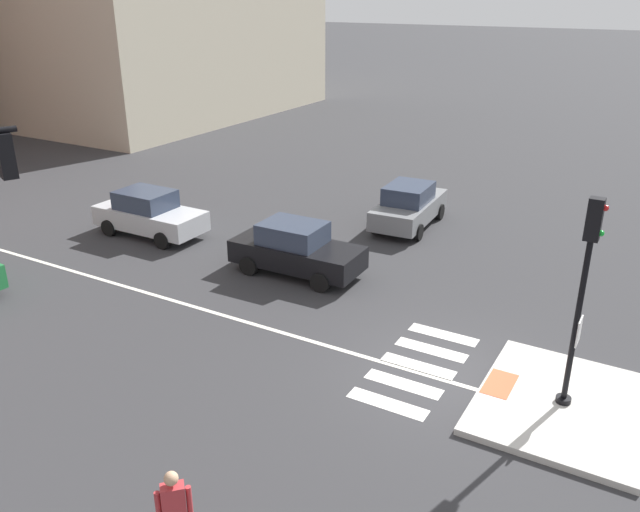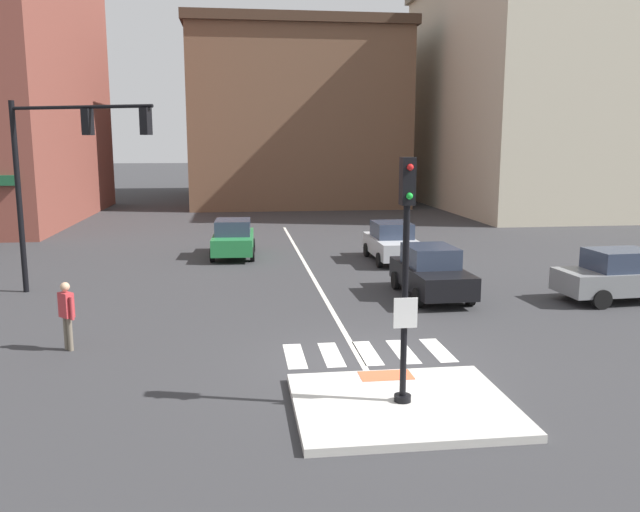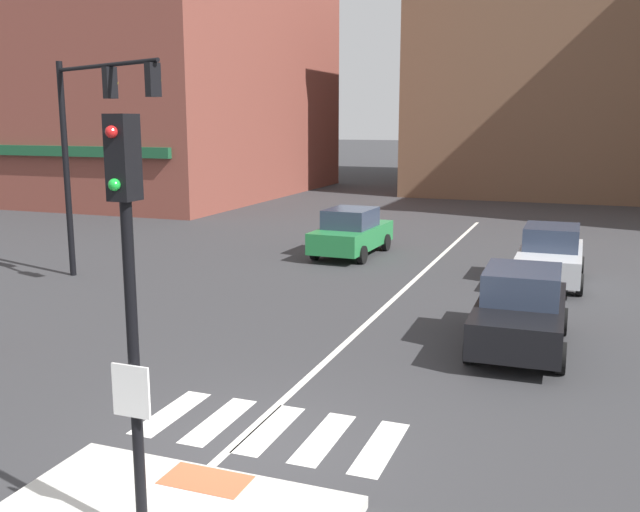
{
  "view_description": "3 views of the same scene",
  "coord_description": "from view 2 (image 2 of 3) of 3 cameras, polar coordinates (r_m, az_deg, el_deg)",
  "views": [
    {
      "loc": [
        -12.52,
        -3.84,
        8.26
      ],
      "look_at": [
        1.25,
        4.12,
        1.67
      ],
      "focal_mm": 36.26,
      "sensor_mm": 36.0,
      "label": 1
    },
    {
      "loc": [
        -3.0,
        -13.73,
        4.92
      ],
      "look_at": [
        -0.83,
        3.12,
        1.94
      ],
      "focal_mm": 36.32,
      "sensor_mm": 36.0,
      "label": 2
    },
    {
      "loc": [
        4.23,
        -8.36,
        4.61
      ],
      "look_at": [
        -0.72,
        4.8,
        1.89
      ],
      "focal_mm": 39.62,
      "sensor_mm": 36.0,
      "label": 3
    }
  ],
  "objects": [
    {
      "name": "crosswalk_stripe_d",
      "position": [
        15.74,
        7.32,
        -8.33
      ],
      "size": [
        0.44,
        1.8,
        0.01
      ],
      "primitive_type": "cube",
      "color": "silver",
      "rests_on": "ground"
    },
    {
      "name": "traffic_light_mast",
      "position": [
        22.24,
        -22.03,
        7.81
      ],
      "size": [
        4.75,
        2.24,
        6.25
      ],
      "color": "black",
      "rests_on": "ground"
    },
    {
      "name": "traffic_island",
      "position": [
        12.53,
        7.26,
        -12.87
      ],
      "size": [
        4.06,
        3.41,
        0.15
      ],
      "primitive_type": "cube",
      "color": "beige",
      "rests_on": "ground"
    },
    {
      "name": "crosswalk_stripe_b",
      "position": [
        15.41,
        1.0,
        -8.66
      ],
      "size": [
        0.44,
        1.8,
        0.01
      ],
      "primitive_type": "cube",
      "color": "silver",
      "rests_on": "ground"
    },
    {
      "name": "building_far_block",
      "position": [
        57.95,
        -2.63,
        11.97
      ],
      "size": [
        16.85,
        22.51,
        13.91
      ],
      "color": "brown",
      "rests_on": "ground"
    },
    {
      "name": "crosswalk_stripe_a",
      "position": [
        15.31,
        -2.24,
        -8.78
      ],
      "size": [
        0.44,
        1.8,
        0.01
      ],
      "primitive_type": "cube",
      "color": "silver",
      "rests_on": "ground"
    },
    {
      "name": "building_corner_right",
      "position": [
        53.46,
        22.21,
        13.28
      ],
      "size": [
        22.02,
        21.86,
        17.35
      ],
      "color": "beige",
      "rests_on": "ground"
    },
    {
      "name": "car_green_westbound_distant",
      "position": [
        28.45,
        -7.64,
        1.56
      ],
      "size": [
        1.97,
        4.16,
        1.64
      ],
      "color": "#237A3D",
      "rests_on": "ground"
    },
    {
      "name": "crosswalk_stripe_c",
      "position": [
        15.55,
        4.2,
        -8.51
      ],
      "size": [
        0.44,
        1.8,
        0.01
      ],
      "primitive_type": "cube",
      "color": "silver",
      "rests_on": "ground"
    },
    {
      "name": "lane_centre_line",
      "position": [
        24.39,
        -0.75,
        -1.68
      ],
      "size": [
        0.14,
        28.0,
        0.01
      ],
      "primitive_type": "cube",
      "color": "silver",
      "rests_on": "ground"
    },
    {
      "name": "ground_plane",
      "position": [
        14.89,
        4.75,
        -9.38
      ],
      "size": [
        300.0,
        300.0,
        0.0
      ],
      "primitive_type": "plane",
      "color": "#333335"
    },
    {
      "name": "pedestrian_at_curb_left",
      "position": [
        16.58,
        -21.43,
        -4.49
      ],
      "size": [
        0.42,
        0.41,
        1.67
      ],
      "color": "#6B6051",
      "rests_on": "ground"
    },
    {
      "name": "signal_pole",
      "position": [
        11.73,
        7.57,
        -0.18
      ],
      "size": [
        0.44,
        0.38,
        4.52
      ],
      "color": "black",
      "rests_on": "traffic_island"
    },
    {
      "name": "car_black_eastbound_mid",
      "position": [
        21.15,
        9.75,
        -1.4
      ],
      "size": [
        1.91,
        4.13,
        1.64
      ],
      "color": "black",
      "rests_on": "ground"
    },
    {
      "name": "crosswalk_stripe_e",
      "position": [
        15.98,
        10.36,
        -8.14
      ],
      "size": [
        0.44,
        1.8,
        0.01
      ],
      "primitive_type": "cube",
      "color": "silver",
      "rests_on": "ground"
    },
    {
      "name": "car_silver_eastbound_far",
      "position": [
        27.28,
        6.37,
        1.23
      ],
      "size": [
        1.86,
        4.11,
        1.64
      ],
      "color": "silver",
      "rests_on": "ground"
    },
    {
      "name": "car_grey_cross_right",
      "position": [
        22.39,
        25.1,
        -1.58
      ],
      "size": [
        4.19,
        2.02,
        1.64
      ],
      "color": "slate",
      "rests_on": "ground"
    },
    {
      "name": "tactile_pad_front",
      "position": [
        13.72,
        5.83,
        -10.42
      ],
      "size": [
        1.1,
        0.6,
        0.01
      ],
      "primitive_type": "cube",
      "color": "#DB5B38",
      "rests_on": "traffic_island"
    }
  ]
}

